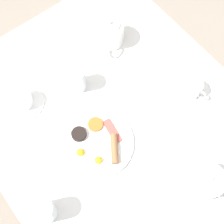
{
  "coord_description": "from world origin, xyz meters",
  "views": [
    {
      "loc": [
        0.28,
        0.35,
        1.87
      ],
      "look_at": [
        0.0,
        0.0,
        0.8
      ],
      "focal_mm": 50.0,
      "sensor_mm": 36.0,
      "label": 1
    }
  ],
  "objects_px": {
    "teapot_far": "(110,33)",
    "water_glass_tall": "(76,79)",
    "breakfast_plate": "(97,143)",
    "teacup_with_saucer_right": "(22,100)",
    "fork_by_plate": "(54,58)",
    "teacup_with_saucer_left": "(191,89)",
    "water_glass_short": "(44,211)",
    "teapot_near": "(205,182)"
  },
  "relations": [
    {
      "from": "water_glass_short",
      "to": "fork_by_plate",
      "type": "relative_size",
      "value": 0.67
    },
    {
      "from": "breakfast_plate",
      "to": "teapot_near",
      "type": "xyz_separation_m",
      "value": [
        -0.2,
        0.34,
        0.04
      ]
    },
    {
      "from": "teacup_with_saucer_left",
      "to": "fork_by_plate",
      "type": "distance_m",
      "value": 0.56
    },
    {
      "from": "water_glass_tall",
      "to": "fork_by_plate",
      "type": "bearing_deg",
      "value": -88.87
    },
    {
      "from": "teacup_with_saucer_left",
      "to": "teacup_with_saucer_right",
      "type": "height_order",
      "value": "same"
    },
    {
      "from": "teapot_near",
      "to": "teacup_with_saucer_right",
      "type": "distance_m",
      "value": 0.72
    },
    {
      "from": "breakfast_plate",
      "to": "teacup_with_saucer_right",
      "type": "xyz_separation_m",
      "value": [
        0.12,
        -0.3,
        0.02
      ]
    },
    {
      "from": "breakfast_plate",
      "to": "teacup_with_saucer_left",
      "type": "relative_size",
      "value": 1.72
    },
    {
      "from": "breakfast_plate",
      "to": "teapot_far",
      "type": "bearing_deg",
      "value": -134.03
    },
    {
      "from": "teacup_with_saucer_left",
      "to": "water_glass_tall",
      "type": "bearing_deg",
      "value": -41.76
    },
    {
      "from": "teapot_far",
      "to": "water_glass_tall",
      "type": "distance_m",
      "value": 0.25
    },
    {
      "from": "teapot_far",
      "to": "teacup_with_saucer_left",
      "type": "relative_size",
      "value": 1.0
    },
    {
      "from": "water_glass_tall",
      "to": "water_glass_short",
      "type": "bearing_deg",
      "value": 42.18
    },
    {
      "from": "breakfast_plate",
      "to": "fork_by_plate",
      "type": "height_order",
      "value": "breakfast_plate"
    },
    {
      "from": "water_glass_tall",
      "to": "breakfast_plate",
      "type": "bearing_deg",
      "value": 70.37
    },
    {
      "from": "water_glass_tall",
      "to": "water_glass_short",
      "type": "xyz_separation_m",
      "value": [
        0.36,
        0.33,
        0.0
      ]
    },
    {
      "from": "teapot_far",
      "to": "fork_by_plate",
      "type": "distance_m",
      "value": 0.25
    },
    {
      "from": "breakfast_plate",
      "to": "teapot_far",
      "type": "height_order",
      "value": "teapot_far"
    },
    {
      "from": "teacup_with_saucer_right",
      "to": "fork_by_plate",
      "type": "bearing_deg",
      "value": -155.42
    },
    {
      "from": "breakfast_plate",
      "to": "teapot_near",
      "type": "height_order",
      "value": "teapot_near"
    },
    {
      "from": "teapot_far",
      "to": "water_glass_short",
      "type": "distance_m",
      "value": 0.72
    },
    {
      "from": "breakfast_plate",
      "to": "teacup_with_saucer_right",
      "type": "height_order",
      "value": "teacup_with_saucer_right"
    },
    {
      "from": "water_glass_short",
      "to": "fork_by_plate",
      "type": "distance_m",
      "value": 0.61
    },
    {
      "from": "teapot_far",
      "to": "water_glass_tall",
      "type": "height_order",
      "value": "teapot_far"
    },
    {
      "from": "teacup_with_saucer_right",
      "to": "water_glass_tall",
      "type": "height_order",
      "value": "water_glass_tall"
    },
    {
      "from": "teapot_near",
      "to": "water_glass_short",
      "type": "relative_size",
      "value": 1.85
    },
    {
      "from": "teapot_near",
      "to": "teapot_far",
      "type": "bearing_deg",
      "value": -24.81
    },
    {
      "from": "teacup_with_saucer_left",
      "to": "teacup_with_saucer_right",
      "type": "xyz_separation_m",
      "value": [
        0.53,
        -0.36,
        0.0
      ]
    },
    {
      "from": "teapot_near",
      "to": "teacup_with_saucer_left",
      "type": "height_order",
      "value": "teapot_near"
    },
    {
      "from": "teapot_far",
      "to": "fork_by_plate",
      "type": "height_order",
      "value": "teapot_far"
    },
    {
      "from": "teapot_far",
      "to": "teacup_with_saucer_left",
      "type": "distance_m",
      "value": 0.4
    },
    {
      "from": "water_glass_tall",
      "to": "teacup_with_saucer_right",
      "type": "bearing_deg",
      "value": -18.24
    },
    {
      "from": "fork_by_plate",
      "to": "teacup_with_saucer_left",
      "type": "bearing_deg",
      "value": 126.11
    },
    {
      "from": "teacup_with_saucer_right",
      "to": "water_glass_tall",
      "type": "xyz_separation_m",
      "value": [
        -0.21,
        0.07,
        0.03
      ]
    },
    {
      "from": "breakfast_plate",
      "to": "teapot_far",
      "type": "distance_m",
      "value": 0.46
    },
    {
      "from": "teapot_far",
      "to": "water_glass_tall",
      "type": "relative_size",
      "value": 1.46
    },
    {
      "from": "water_glass_short",
      "to": "teapot_far",
      "type": "bearing_deg",
      "value": -144.83
    },
    {
      "from": "teacup_with_saucer_right",
      "to": "fork_by_plate",
      "type": "height_order",
      "value": "teacup_with_saucer_right"
    },
    {
      "from": "breakfast_plate",
      "to": "water_glass_short",
      "type": "xyz_separation_m",
      "value": [
        0.28,
        0.09,
        0.05
      ]
    },
    {
      "from": "teapot_near",
      "to": "water_glass_short",
      "type": "xyz_separation_m",
      "value": [
        0.47,
        -0.25,
        0.0
      ]
    },
    {
      "from": "teapot_far",
      "to": "fork_by_plate",
      "type": "relative_size",
      "value": 0.96
    },
    {
      "from": "teacup_with_saucer_left",
      "to": "teapot_far",
      "type": "bearing_deg",
      "value": -76.02
    }
  ]
}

